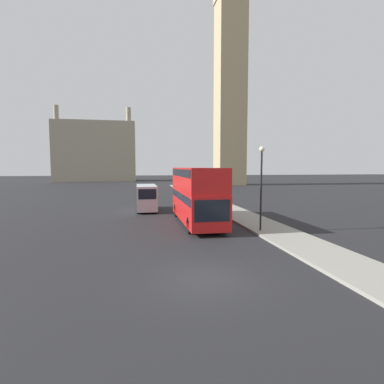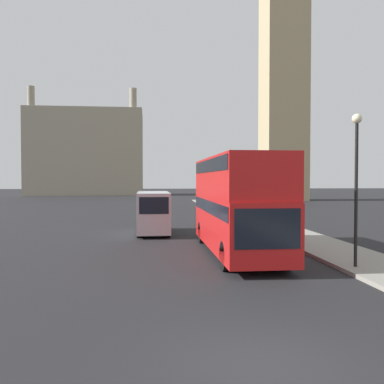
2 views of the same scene
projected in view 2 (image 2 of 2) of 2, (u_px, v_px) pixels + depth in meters
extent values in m
plane|color=black|center=(259.00, 365.00, 7.70)|extent=(300.00, 300.00, 0.00)
cube|color=tan|center=(284.00, 64.00, 68.76)|extent=(6.55, 6.55, 43.82)
cube|color=#9E937F|center=(87.00, 153.00, 93.40)|extent=(24.24, 12.22, 18.32)
cylinder|color=#9E937F|center=(31.00, 96.00, 86.85)|extent=(1.47, 1.47, 4.03)
cylinder|color=#9E937F|center=(133.00, 98.00, 88.96)|extent=(1.47, 1.47, 4.03)
cube|color=red|center=(237.00, 222.00, 19.19)|extent=(2.56, 10.00, 2.27)
cube|color=red|center=(237.00, 177.00, 19.13)|extent=(2.56, 9.80, 1.76)
cube|color=black|center=(237.00, 206.00, 19.17)|extent=(2.60, 9.60, 0.55)
cube|color=black|center=(237.00, 166.00, 19.11)|extent=(2.60, 9.40, 0.55)
cube|color=black|center=(268.00, 229.00, 14.19)|extent=(2.25, 0.03, 1.36)
cylinder|color=black|center=(231.00, 256.00, 15.64)|extent=(0.72, 1.10, 1.10)
cylinder|color=black|center=(280.00, 255.00, 15.83)|extent=(0.72, 1.10, 1.10)
cylinder|color=black|center=(206.00, 232.00, 22.60)|extent=(0.72, 1.10, 1.10)
cylinder|color=black|center=(240.00, 232.00, 22.79)|extent=(0.72, 1.10, 1.10)
cube|color=#B2B7BC|center=(153.00, 211.00, 26.43)|extent=(1.93, 5.41, 2.37)
cube|color=black|center=(154.00, 206.00, 23.71)|extent=(1.64, 0.02, 0.95)
cube|color=black|center=(154.00, 205.00, 24.67)|extent=(1.96, 0.97, 0.76)
cylinder|color=black|center=(141.00, 231.00, 24.56)|extent=(0.48, 0.73, 0.73)
cylinder|color=black|center=(166.00, 231.00, 24.71)|extent=(0.48, 0.73, 0.73)
cylinder|color=black|center=(142.00, 225.00, 28.22)|extent=(0.48, 0.73, 0.73)
cylinder|color=black|center=(164.00, 224.00, 28.37)|extent=(0.48, 0.73, 0.73)
cylinder|color=black|center=(356.00, 195.00, 15.63)|extent=(0.12, 0.12, 5.24)
sphere|color=beige|center=(357.00, 119.00, 15.55)|extent=(0.36, 0.36, 0.36)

